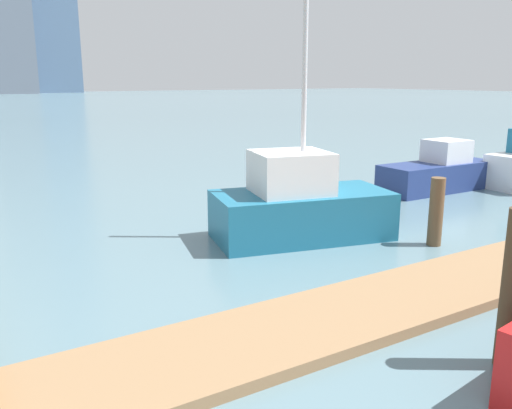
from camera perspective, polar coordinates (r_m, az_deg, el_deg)
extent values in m
plane|color=slate|center=(18.53, -20.46, 0.48)|extent=(300.00, 300.00, 0.00)
cube|color=#93704C|center=(9.30, 11.87, -10.81)|extent=(12.27, 2.00, 0.18)
cylinder|color=#473826|center=(14.59, 2.44, 1.95)|extent=(0.27, 0.27, 1.95)
cylinder|color=brown|center=(13.16, 18.66, -0.74)|extent=(0.33, 0.33, 1.62)
cube|color=#1E6B8C|center=(13.15, 4.90, -1.13)|extent=(4.60, 2.91, 1.16)
cube|color=white|center=(12.81, 3.72, 3.44)|extent=(2.07, 1.95, 1.00)
cylinder|color=silver|center=(12.74, 5.23, 14.61)|extent=(0.12, 0.12, 5.98)
cube|color=navy|center=(19.81, 18.76, 2.84)|extent=(4.48, 1.58, 0.98)
cube|color=white|center=(19.97, 19.65, 5.41)|extent=(1.37, 1.23, 0.78)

